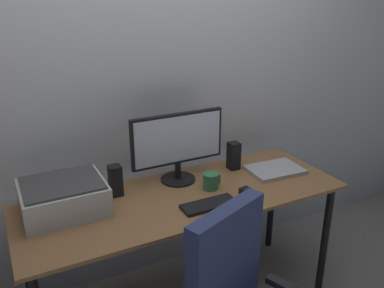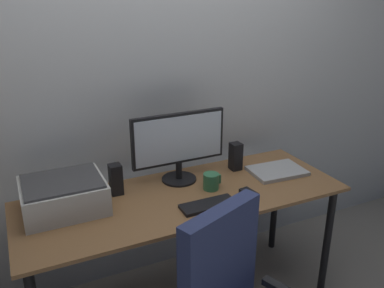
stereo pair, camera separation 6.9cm
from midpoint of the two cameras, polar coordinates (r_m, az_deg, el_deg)
name	(u,v)px [view 1 (the left image)]	position (r m, az deg, el deg)	size (l,w,h in m)	color
back_wall	(147,76)	(2.44, -7.18, 9.52)	(6.40, 0.10, 2.60)	silver
desk	(184,208)	(2.24, -1.96, -9.05)	(1.76, 0.64, 0.74)	olive
monitor	(178,143)	(2.27, -2.88, 0.19)	(0.55, 0.20, 0.40)	black
keyboard	(209,205)	(2.09, 1.48, -8.52)	(0.29, 0.11, 0.02)	black
mouse	(248,193)	(2.21, 7.05, -6.81)	(0.06, 0.10, 0.03)	black
coffee_mug	(211,181)	(2.25, 1.82, -5.26)	(0.10, 0.09, 0.09)	#387F51
laptop	(275,170)	(2.51, 10.79, -3.57)	(0.32, 0.23, 0.02)	#B7BABC
speaker_left	(115,181)	(2.21, -11.58, -5.06)	(0.06, 0.07, 0.17)	black
speaker_right	(234,156)	(2.49, 5.09, -1.66)	(0.06, 0.07, 0.17)	black
printer	(64,197)	(2.12, -18.49, -7.08)	(0.40, 0.34, 0.16)	silver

